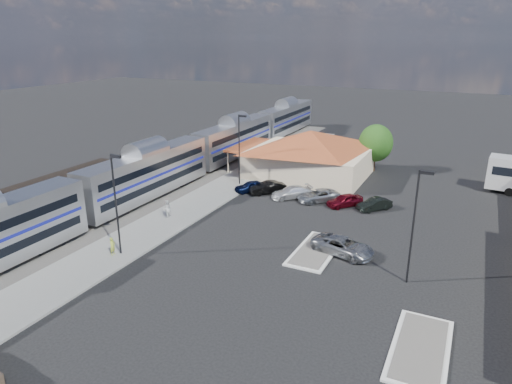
% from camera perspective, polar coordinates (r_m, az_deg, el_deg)
% --- Properties ---
extents(ground, '(280.00, 280.00, 0.00)m').
position_cam_1_polar(ground, '(40.44, 1.16, -7.49)').
color(ground, black).
rests_on(ground, ground).
extents(railbed, '(16.00, 100.00, 0.12)m').
position_cam_1_polar(railbed, '(57.46, -14.71, 0.04)').
color(railbed, '#4C4944').
rests_on(railbed, ground).
extents(platform, '(5.50, 92.00, 0.18)m').
position_cam_1_polar(platform, '(50.71, -8.36, -2.00)').
color(platform, gray).
rests_on(platform, ground).
extents(passenger_train, '(3.00, 104.00, 5.55)m').
position_cam_1_polar(passenger_train, '(53.87, -13.35, 2.05)').
color(passenger_train, silver).
rests_on(passenger_train, ground).
extents(freight_cars, '(2.80, 46.00, 4.00)m').
position_cam_1_polar(freight_cars, '(53.70, -22.68, -0.03)').
color(freight_cars, black).
rests_on(freight_cars, ground).
extents(station_depot, '(18.35, 12.24, 6.20)m').
position_cam_1_polar(station_depot, '(62.06, 6.67, 4.87)').
color(station_depot, beige).
rests_on(station_depot, ground).
extents(traffic_island_south, '(3.30, 7.50, 0.21)m').
position_cam_1_polar(traffic_island_south, '(40.78, 7.50, -7.26)').
color(traffic_island_south, silver).
rests_on(traffic_island_south, ground).
extents(traffic_island_north, '(3.30, 7.50, 0.21)m').
position_cam_1_polar(traffic_island_north, '(30.68, 19.85, -17.93)').
color(traffic_island_north, silver).
rests_on(traffic_island_north, ground).
extents(lamp_plat_s, '(1.08, 0.25, 9.00)m').
position_cam_1_polar(lamp_plat_s, '(39.52, -17.10, -0.61)').
color(lamp_plat_s, black).
rests_on(lamp_plat_s, ground).
extents(lamp_plat_n, '(1.08, 0.25, 9.00)m').
position_cam_1_polar(lamp_plat_n, '(56.86, -2.04, 5.99)').
color(lamp_plat_n, black).
rests_on(lamp_plat_n, ground).
extents(lamp_lot, '(1.08, 0.25, 9.00)m').
position_cam_1_polar(lamp_lot, '(35.42, 19.31, -3.09)').
color(lamp_lot, black).
rests_on(lamp_lot, ground).
extents(tree_depot, '(4.71, 4.71, 6.63)m').
position_cam_1_polar(tree_depot, '(65.62, 14.74, 5.94)').
color(tree_depot, '#382314').
rests_on(tree_depot, ground).
extents(suv, '(5.91, 3.63, 1.53)m').
position_cam_1_polar(suv, '(40.41, 10.81, -6.66)').
color(suv, '#989B9F').
rests_on(suv, ground).
extents(person_a, '(0.44, 0.62, 1.60)m').
position_cam_1_polar(person_a, '(41.09, -17.51, -6.47)').
color(person_a, '#C0D241').
rests_on(person_a, platform).
extents(person_b, '(0.95, 1.07, 1.84)m').
position_cam_1_polar(person_b, '(48.06, -11.08, -2.05)').
color(person_b, silver).
rests_on(person_b, platform).
extents(parked_car_a, '(3.92, 4.00, 1.36)m').
position_cam_1_polar(parked_car_a, '(55.52, -0.64, 0.70)').
color(parked_car_a, '#0C173E').
rests_on(parked_car_a, ground).
extents(parked_car_b, '(4.26, 4.23, 1.47)m').
position_cam_1_polar(parked_car_b, '(54.91, 1.44, 0.55)').
color(parked_car_b, black).
rests_on(parked_car_b, ground).
extents(parked_car_c, '(4.82, 4.78, 1.40)m').
position_cam_1_polar(parked_car_c, '(53.49, 4.43, -0.05)').
color(parked_car_c, silver).
rests_on(parked_car_c, ground).
extents(parked_car_d, '(5.07, 5.18, 1.38)m').
position_cam_1_polar(parked_car_d, '(52.75, 7.78, -0.45)').
color(parked_car_d, '#959A9E').
rests_on(parked_car_d, ground).
extents(parked_car_e, '(4.03, 4.24, 1.42)m').
position_cam_1_polar(parked_car_e, '(51.64, 11.04, -1.03)').
color(parked_car_e, maroon).
rests_on(parked_car_e, ground).
extents(parked_car_f, '(3.59, 3.95, 1.31)m').
position_cam_1_polar(parked_car_f, '(51.29, 14.57, -1.50)').
color(parked_car_f, black).
rests_on(parked_car_f, ground).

